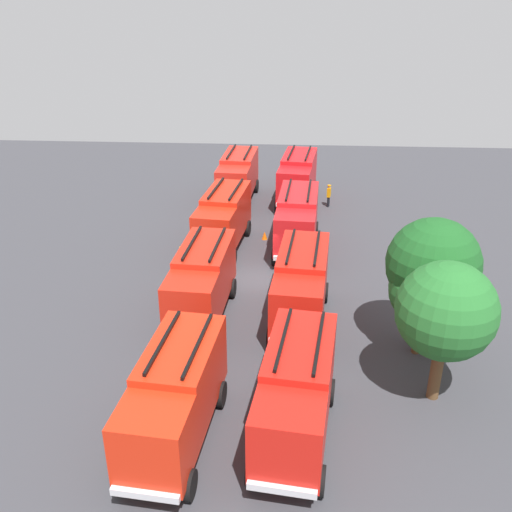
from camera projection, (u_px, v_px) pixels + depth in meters
ground_plane at (256, 277)px, 34.97m from camera, size 64.35×64.35×0.00m
fire_truck_0 at (238, 175)px, 46.48m from camera, size 7.34×3.12×3.88m
fire_truck_1 at (223, 217)px, 38.05m from camera, size 7.43×3.42×3.88m
fire_truck_2 at (202, 280)px, 29.94m from camera, size 7.35×3.14×3.88m
fire_truck_3 at (175, 395)px, 21.55m from camera, size 7.41×3.35×3.88m
fire_truck_4 at (297, 176)px, 46.25m from camera, size 7.44×3.43×3.88m
fire_truck_5 at (297, 219)px, 37.78m from camera, size 7.35×3.14×3.88m
fire_truck_6 at (301, 284)px, 29.54m from camera, size 7.39×3.29×3.88m
fire_truck_7 at (296, 392)px, 21.73m from camera, size 7.45×3.48×3.88m
firefighter_0 at (118, 435)px, 21.21m from camera, size 0.48×0.45×1.82m
firefighter_1 at (329, 194)px, 45.61m from camera, size 0.47×0.35×1.81m
firefighter_2 at (182, 258)px, 35.07m from camera, size 0.28×0.42×1.74m
firefighter_3 at (284, 349)px, 26.32m from camera, size 0.48×0.44×1.73m
tree_0 at (433, 265)px, 26.24m from camera, size 4.34×4.34×6.73m
tree_1 at (424, 291)px, 26.33m from camera, size 3.27×3.27×5.07m
tree_2 at (446, 311)px, 22.95m from camera, size 4.11×4.11×6.36m
traffic_cone_0 at (265, 235)px, 40.02m from camera, size 0.39×0.39×0.56m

